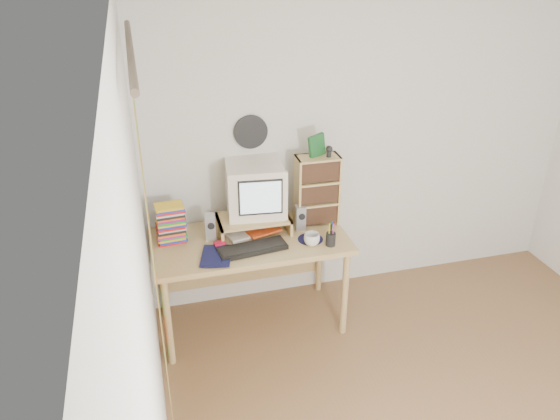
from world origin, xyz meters
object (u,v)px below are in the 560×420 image
keyboard (252,249)px  diary (201,255)px  crt_monitor (256,190)px  desk (248,251)px  mug (312,239)px  cd_rack (317,190)px  dvd_stack (171,224)px

keyboard → diary: 0.35m
crt_monitor → keyboard: (-0.10, -0.31, -0.29)m
desk → mug: 0.51m
mug → diary: mug is taller
desk → cd_rack: size_ratio=2.63×
crt_monitor → dvd_stack: (-0.63, -0.04, -0.17)m
dvd_stack → mug: size_ratio=2.44×
desk → keyboard: bearing=-93.8°
desk → diary: 0.46m
crt_monitor → desk: bearing=-127.8°
crt_monitor → mug: size_ratio=3.55×
dvd_stack → mug: 1.00m
keyboard → cd_rack: bearing=20.0°
cd_rack → diary: cd_rack is taller
keyboard → mug: bearing=-11.4°
crt_monitor → dvd_stack: size_ratio=1.46×
keyboard → mug: size_ratio=4.23×
keyboard → desk: bearing=79.1°
desk → cd_rack: 0.68m
dvd_stack → keyboard: bearing=-31.4°
desk → cd_rack: bearing=6.2°
crt_monitor → mug: bearing=-40.6°
dvd_stack → cd_rack: cd_rack is taller
crt_monitor → diary: crt_monitor is taller
desk → mug: size_ratio=12.44×
desk → keyboard: keyboard is taller
desk → diary: bearing=-148.4°
keyboard → diary: size_ratio=1.95×
cd_rack → diary: (-0.91, -0.29, -0.24)m
dvd_stack → cd_rack: 1.09m
desk → dvd_stack: (-0.54, 0.05, 0.27)m
crt_monitor → diary: size_ratio=1.64×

